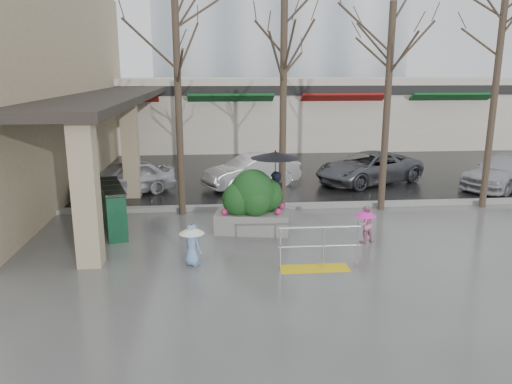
{
  "coord_description": "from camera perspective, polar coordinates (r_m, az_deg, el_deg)",
  "views": [
    {
      "loc": [
        -0.98,
        -11.84,
        4.5
      ],
      "look_at": [
        0.14,
        1.08,
        1.3
      ],
      "focal_mm": 35.0,
      "sensor_mm": 36.0,
      "label": 1
    }
  ],
  "objects": [
    {
      "name": "child_pink",
      "position": [
        13.56,
        12.36,
        -3.28
      ],
      "size": [
        0.59,
        0.59,
        1.0
      ],
      "rotation": [
        0.0,
        0.0,
        3.49
      ],
      "color": "pink",
      "rests_on": "ground"
    },
    {
      "name": "curb",
      "position": [
        16.48,
        -1.37,
        -1.72
      ],
      "size": [
        120.0,
        0.3,
        0.15
      ],
      "primitive_type": "cube",
      "color": "gray",
      "rests_on": "ground"
    },
    {
      "name": "woman",
      "position": [
        14.25,
        2.2,
        1.51
      ],
      "size": [
        1.43,
        1.43,
        2.28
      ],
      "rotation": [
        0.0,
        0.0,
        3.52
      ],
      "color": "black",
      "rests_on": "ground"
    },
    {
      "name": "car_b",
      "position": [
        19.5,
        -0.47,
        2.41
      ],
      "size": [
        4.02,
        2.89,
        1.26
      ],
      "primitive_type": "imported",
      "rotation": [
        0.0,
        0.0,
        -1.11
      ],
      "color": "silver",
      "rests_on": "ground"
    },
    {
      "name": "tree_midwest",
      "position": [
        15.61,
        3.21,
        16.53
      ],
      "size": [
        3.2,
        3.2,
        7.0
      ],
      "color": "#382B21",
      "rests_on": "ground"
    },
    {
      "name": "ground",
      "position": [
        12.71,
        -0.21,
        -6.88
      ],
      "size": [
        120.0,
        120.0,
        0.0
      ],
      "primitive_type": "plane",
      "color": "#51514F",
      "rests_on": "ground"
    },
    {
      "name": "car_d",
      "position": [
        21.68,
        26.57,
        2.1
      ],
      "size": [
        4.6,
        3.84,
        1.26
      ],
      "primitive_type": "imported",
      "rotation": [
        0.0,
        0.0,
        -1.0
      ],
      "color": "#AEAEB3",
      "rests_on": "ground"
    },
    {
      "name": "child_blue",
      "position": [
        11.81,
        -7.32,
        -5.5
      ],
      "size": [
        0.6,
        0.6,
        1.0
      ],
      "rotation": [
        0.0,
        0.0,
        2.38
      ],
      "color": "#759FD0",
      "rests_on": "ground"
    },
    {
      "name": "pillar_front",
      "position": [
        12.03,
        -18.86,
        -0.11
      ],
      "size": [
        0.55,
        0.55,
        3.5
      ],
      "primitive_type": "cube",
      "color": "tan",
      "rests_on": "ground"
    },
    {
      "name": "car_a",
      "position": [
        18.9,
        -14.88,
        1.57
      ],
      "size": [
        3.96,
        3.05,
        1.26
      ],
      "primitive_type": "imported",
      "rotation": [
        0.0,
        0.0,
        -1.08
      ],
      "color": "silver",
      "rests_on": "ground"
    },
    {
      "name": "storefront_row",
      "position": [
        30.06,
        0.77,
        9.11
      ],
      "size": [
        34.0,
        6.74,
        4.0
      ],
      "color": "beige",
      "rests_on": "ground"
    },
    {
      "name": "news_boxes",
      "position": [
        14.75,
        -16.04,
        -1.75
      ],
      "size": [
        1.19,
        2.45,
        1.34
      ],
      "rotation": [
        0.0,
        0.0,
        0.28
      ],
      "color": "#0C361E",
      "rests_on": "ground"
    },
    {
      "name": "handrail",
      "position": [
        11.65,
        7.02,
        -6.98
      ],
      "size": [
        1.9,
        0.5,
        1.03
      ],
      "color": "yellow",
      "rests_on": "ground"
    },
    {
      "name": "tree_west",
      "position": [
        15.49,
        -9.08,
        15.86
      ],
      "size": [
        3.2,
        3.2,
        6.8
      ],
      "color": "#382B21",
      "rests_on": "ground"
    },
    {
      "name": "tree_east",
      "position": [
        17.89,
        26.18,
        15.33
      ],
      "size": [
        3.2,
        3.2,
        7.2
      ],
      "color": "#382B21",
      "rests_on": "ground"
    },
    {
      "name": "tree_mideast",
      "position": [
        16.39,
        15.08,
        14.66
      ],
      "size": [
        3.2,
        3.2,
        6.5
      ],
      "color": "#382B21",
      "rests_on": "ground"
    },
    {
      "name": "pillar_back",
      "position": [
        18.29,
        -14.14,
        4.79
      ],
      "size": [
        0.55,
        0.55,
        3.5
      ],
      "primitive_type": "cube",
      "color": "tan",
      "rests_on": "ground"
    },
    {
      "name": "canopy_slab",
      "position": [
        20.23,
        -16.14,
        10.84
      ],
      "size": [
        2.8,
        18.0,
        0.25
      ],
      "primitive_type": "cube",
      "color": "#2D2823",
      "rests_on": "pillar_front"
    },
    {
      "name": "planter",
      "position": [
        14.05,
        -0.37,
        -1.15
      ],
      "size": [
        2.21,
        1.38,
        1.8
      ],
      "rotation": [
        0.0,
        0.0,
        -0.18
      ],
      "color": "gray",
      "rests_on": "ground"
    },
    {
      "name": "car_c",
      "position": [
        20.68,
        12.73,
        2.73
      ],
      "size": [
        4.99,
        3.85,
        1.26
      ],
      "primitive_type": "imported",
      "rotation": [
        0.0,
        0.0,
        -1.12
      ],
      "color": "#525359",
      "rests_on": "ground"
    },
    {
      "name": "street_asphalt",
      "position": [
        34.15,
        -3.29,
        6.26
      ],
      "size": [
        120.0,
        36.0,
        0.01
      ],
      "primitive_type": "cube",
      "color": "black",
      "rests_on": "ground"
    }
  ]
}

